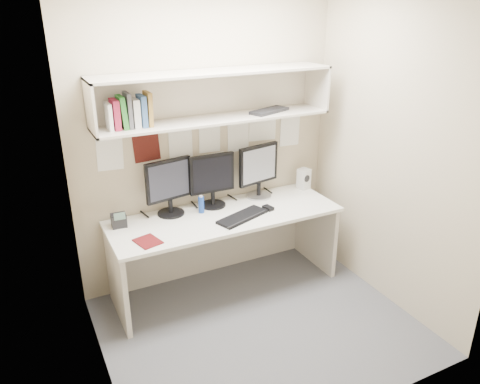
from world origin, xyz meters
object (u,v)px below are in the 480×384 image
monitor_center (212,178)px  monitor_right (259,169)px  maroon_notebook (148,241)px  keyboard (242,217)px  speaker (304,179)px  monitor_left (169,185)px  desk_phone (119,220)px  desk (225,251)px

monitor_center → monitor_right: 0.47m
monitor_center → maroon_notebook: bearing=-148.9°
keyboard → speaker: speaker is taller
monitor_left → maroon_notebook: bearing=-138.6°
monitor_left → desk_phone: bearing=175.8°
desk_phone → desk: bearing=-7.1°
keyboard → maroon_notebook: (-0.84, -0.06, -0.01)m
monitor_right → speaker: 0.52m
maroon_notebook → keyboard: bearing=-10.9°
desk → keyboard: (0.10, -0.14, 0.38)m
desk_phone → speaker: bearing=4.8°
desk → keyboard: keyboard is taller
desk → maroon_notebook: bearing=-165.3°
monitor_right → desk_phone: monitor_right is taller
maroon_notebook → desk_phone: bearing=95.2°
monitor_center → desk_phone: size_ratio=3.33×
monitor_left → monitor_right: bearing=-10.5°
monitor_right → maroon_notebook: 1.28m
keyboard → maroon_notebook: bearing=163.9°
monitor_right → keyboard: (-0.35, -0.36, -0.26)m
monitor_right → desk_phone: (-1.32, -0.05, -0.21)m
speaker → monitor_right: bearing=163.3°
speaker → monitor_left: bearing=165.0°
monitor_left → monitor_center: 0.40m
desk → monitor_center: (-0.02, 0.22, 0.62)m
monitor_right → desk_phone: size_ratio=3.48×
monitor_center → monitor_right: (0.47, -0.00, 0.01)m
desk → monitor_left: (-0.41, 0.22, 0.63)m
keyboard → speaker: (0.84, 0.33, 0.09)m
monitor_center → maroon_notebook: 0.87m
desk → maroon_notebook: 0.85m
desk → monitor_right: (0.45, 0.22, 0.63)m
desk → desk_phone: desk_phone is taller
monitor_center → desk_phone: monitor_center is taller
monitor_right → speaker: bearing=-14.2°
speaker → maroon_notebook: bearing=179.1°
monitor_left → keyboard: bearing=-45.1°
monitor_left → monitor_center: (0.40, 0.00, -0.00)m
desk → speaker: 1.06m
desk → desk_phone: size_ratio=13.94×
speaker → maroon_notebook: speaker is taller
monitor_right → keyboard: bearing=-145.7°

